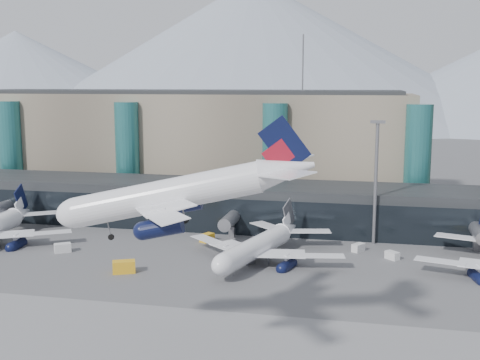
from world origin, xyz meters
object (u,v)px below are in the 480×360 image
(veh_b, at_px, (207,238))
(veh_h, at_px, (124,267))
(veh_a, at_px, (63,248))
(veh_c, at_px, (244,256))
(hero_jet, at_px, (192,184))
(veh_g, at_px, (392,255))
(veh_d, at_px, (358,248))
(lightmast_mid, at_px, (376,175))
(jet_parked_mid, at_px, (263,238))

(veh_b, relative_size, veh_h, 0.75)
(veh_a, distance_m, veh_c, 36.40)
(hero_jet, height_order, veh_c, hero_jet)
(veh_c, bearing_deg, veh_h, -117.50)
(veh_g, bearing_deg, veh_d, -167.91)
(veh_b, height_order, veh_d, veh_b)
(veh_b, relative_size, veh_g, 1.14)
(veh_b, bearing_deg, veh_d, -64.91)
(lightmast_mid, height_order, veh_b, lightmast_mid)
(jet_parked_mid, bearing_deg, veh_h, 136.75)
(veh_a, xyz_separation_m, veh_b, (25.77, 13.79, -0.04))
(veh_a, xyz_separation_m, veh_g, (63.48, 8.89, -0.13))
(veh_a, height_order, veh_d, veh_a)
(lightmast_mid, bearing_deg, jet_parked_mid, -142.57)
(hero_jet, relative_size, veh_g, 12.33)
(veh_b, xyz_separation_m, veh_c, (10.62, -12.77, 0.27))
(lightmast_mid, xyz_separation_m, veh_d, (-2.97, -6.59, -13.63))
(lightmast_mid, bearing_deg, veh_a, -162.03)
(jet_parked_mid, relative_size, veh_b, 11.60)
(veh_b, height_order, veh_h, veh_h)
(veh_g, bearing_deg, veh_c, -119.78)
(jet_parked_mid, distance_m, veh_h, 26.40)
(hero_jet, xyz_separation_m, veh_a, (-38.99, 40.18, -20.88))
(veh_b, bearing_deg, jet_parked_mid, -99.19)
(hero_jet, distance_m, veh_h, 42.97)
(hero_jet, relative_size, jet_parked_mid, 0.93)
(veh_h, bearing_deg, jet_parked_mid, 6.95)
(veh_a, xyz_separation_m, veh_h, (17.01, -9.60, 0.20))
(veh_c, xyz_separation_m, veh_d, (20.68, 11.86, -0.33))
(veh_a, bearing_deg, lightmast_mid, -16.94)
(lightmast_mid, xyz_separation_m, jet_parked_mid, (-20.48, -15.68, -10.29))
(lightmast_mid, distance_m, veh_g, 17.62)
(lightmast_mid, relative_size, veh_a, 8.16)
(veh_b, xyz_separation_m, veh_d, (31.30, -0.91, -0.06))
(hero_jet, distance_m, veh_d, 59.85)
(veh_c, bearing_deg, veh_d, 63.60)
(veh_d, bearing_deg, veh_g, -88.96)
(hero_jet, bearing_deg, veh_a, 127.74)
(lightmast_mid, bearing_deg, veh_c, -142.05)
(hero_jet, relative_size, veh_b, 10.84)
(veh_d, bearing_deg, lightmast_mid, 8.72)
(veh_a, relative_size, veh_d, 1.14)
(veh_c, distance_m, veh_g, 28.21)
(veh_c, height_order, veh_g, veh_c)
(jet_parked_mid, height_order, veh_b, jet_parked_mid)
(veh_c, distance_m, veh_d, 23.84)
(jet_parked_mid, xyz_separation_m, veh_a, (-39.56, -3.79, -3.25))
(veh_c, bearing_deg, lightmast_mid, 71.73)
(lightmast_mid, xyz_separation_m, veh_h, (-43.03, -29.07, -13.34))
(lightmast_mid, relative_size, veh_b, 8.72)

